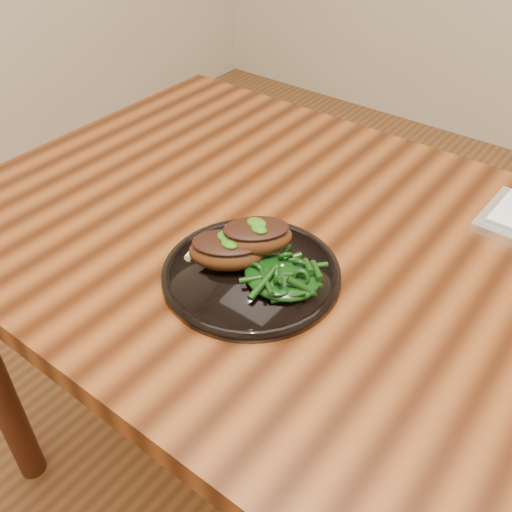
{
  "coord_description": "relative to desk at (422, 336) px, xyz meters",
  "views": [
    {
      "loc": [
        0.16,
        -0.61,
        1.29
      ],
      "look_at": [
        -0.23,
        -0.11,
        0.78
      ],
      "focal_mm": 40.0,
      "sensor_mm": 36.0,
      "label": 1
    }
  ],
  "objects": [
    {
      "name": "desk",
      "position": [
        0.0,
        0.0,
        0.0
      ],
      "size": [
        1.6,
        0.8,
        0.75
      ],
      "color": "black",
      "rests_on": "ground"
    },
    {
      "name": "plate",
      "position": [
        -0.22,
        -0.12,
        0.09
      ],
      "size": [
        0.26,
        0.26,
        0.02
      ],
      "color": "black",
      "rests_on": "desk"
    },
    {
      "name": "lamb_chop_front",
      "position": [
        -0.26,
        -0.13,
        0.12
      ],
      "size": [
        0.13,
        0.12,
        0.05
      ],
      "color": "#48220D",
      "rests_on": "plate"
    },
    {
      "name": "lamb_chop_back",
      "position": [
        -0.24,
        -0.1,
        0.14
      ],
      "size": [
        0.12,
        0.12,
        0.05
      ],
      "color": "#48220D",
      "rests_on": "plate"
    },
    {
      "name": "herb_smear",
      "position": [
        -0.26,
        -0.07,
        0.1
      ],
      "size": [
        0.08,
        0.05,
        0.0
      ],
      "primitive_type": "ellipsoid",
      "color": "#174707",
      "rests_on": "plate"
    },
    {
      "name": "greens_heap",
      "position": [
        -0.17,
        -0.12,
        0.12
      ],
      "size": [
        0.11,
        0.1,
        0.04
      ],
      "color": "black",
      "rests_on": "plate"
    }
  ]
}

